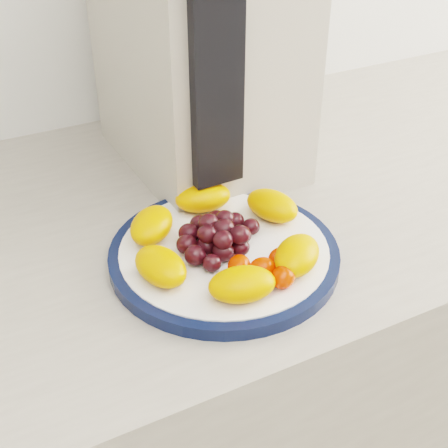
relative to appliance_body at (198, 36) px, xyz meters
name	(u,v)px	position (x,y,z in m)	size (l,w,h in m)	color
counter	(142,448)	(-0.17, -0.11, -0.63)	(3.50, 0.60, 0.90)	#9F9689
plate_rim	(224,255)	(-0.08, -0.24, -0.17)	(0.26, 0.26, 0.01)	#0B1535
plate_face	(224,254)	(-0.08, -0.24, -0.17)	(0.24, 0.24, 0.02)	white
appliance_body	(198,36)	(0.00, 0.00, 0.00)	(0.21, 0.29, 0.36)	#B1A798
appliance_panel	(216,76)	(-0.05, -0.15, 0.01)	(0.06, 0.02, 0.27)	black
fruit_plate	(223,238)	(-0.09, -0.24, -0.15)	(0.23, 0.23, 0.04)	orange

